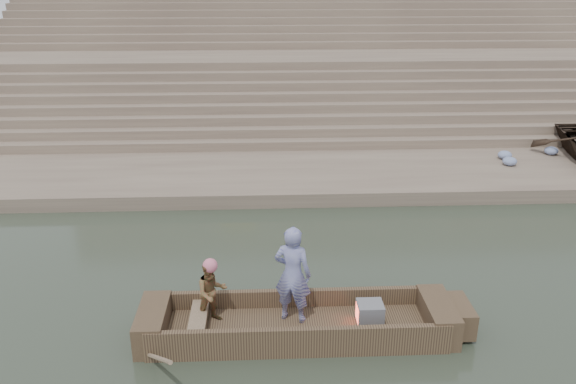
{
  "coord_description": "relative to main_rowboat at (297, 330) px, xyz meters",
  "views": [
    {
      "loc": [
        -4.44,
        -8.6,
        6.22
      ],
      "look_at": [
        -3.88,
        3.67,
        1.4
      ],
      "focal_mm": 36.15,
      "sensor_mm": 36.0,
      "label": 1
    }
  ],
  "objects": [
    {
      "name": "rowboat_trim",
      "position": [
        0.21,
        -0.0,
        0.2
      ],
      "size": [
        6.04,
        2.63,
        1.86
      ],
      "color": "brown",
      "rests_on": "ground"
    },
    {
      "name": "main_rowboat",
      "position": [
        0.0,
        0.0,
        0.0
      ],
      "size": [
        5.0,
        1.3,
        0.22
      ],
      "primitive_type": "cube",
      "color": "brown",
      "rests_on": "ground"
    },
    {
      "name": "television",
      "position": [
        1.3,
        0.0,
        0.31
      ],
      "size": [
        0.46,
        0.42,
        0.4
      ],
      "color": "slate",
      "rests_on": "main_rowboat"
    },
    {
      "name": "standing_man",
      "position": [
        -0.07,
        0.19,
        1.03
      ],
      "size": [
        0.78,
        0.64,
        1.84
      ],
      "primitive_type": "imported",
      "rotation": [
        0.0,
        0.0,
        2.81
      ],
      "color": "navy",
      "rests_on": "main_rowboat"
    },
    {
      "name": "ground",
      "position": [
        3.88,
        -0.17,
        -0.11
      ],
      "size": [
        120.0,
        120.0,
        0.0
      ],
      "primitive_type": "plane",
      "color": "#293326",
      "rests_on": "ground"
    },
    {
      "name": "upper_landing",
      "position": [
        3.88,
        22.33,
        2.49
      ],
      "size": [
        32.0,
        3.0,
        5.2
      ],
      "primitive_type": "cube",
      "color": "gray",
      "rests_on": "ground"
    },
    {
      "name": "ghat_steps",
      "position": [
        3.88,
        17.02,
        1.69
      ],
      "size": [
        32.0,
        11.0,
        5.2
      ],
      "color": "gray",
      "rests_on": "ground"
    },
    {
      "name": "mid_landing",
      "position": [
        3.88,
        15.33,
        1.29
      ],
      "size": [
        32.0,
        3.0,
        2.8
      ],
      "primitive_type": "cube",
      "color": "gray",
      "rests_on": "ground"
    },
    {
      "name": "lower_landing",
      "position": [
        3.88,
        7.83,
        0.09
      ],
      "size": [
        32.0,
        4.0,
        0.4
      ],
      "primitive_type": "cube",
      "color": "gray",
      "rests_on": "ground"
    },
    {
      "name": "rowing_man",
      "position": [
        -1.51,
        0.19,
        0.7
      ],
      "size": [
        0.71,
        0.65,
        1.19
      ],
      "primitive_type": "imported",
      "rotation": [
        0.0,
        0.0,
        0.42
      ],
      "color": "#257131",
      "rests_on": "main_rowboat"
    }
  ]
}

